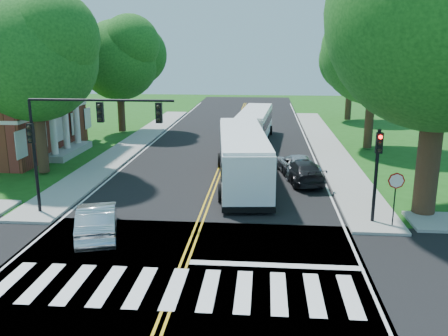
# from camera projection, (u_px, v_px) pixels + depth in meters

# --- Properties ---
(ground) EXTENTS (140.00, 140.00, 0.00)m
(ground) POSITION_uv_depth(u_px,v_px,m) (177.00, 282.00, 16.96)
(ground) COLOR #1A4C13
(ground) RESTS_ON ground
(road) EXTENTS (14.00, 96.00, 0.01)m
(road) POSITION_uv_depth(u_px,v_px,m) (222.00, 163.00, 34.34)
(road) COLOR black
(road) RESTS_ON ground
(cross_road) EXTENTS (60.00, 12.00, 0.01)m
(cross_road) POSITION_uv_depth(u_px,v_px,m) (177.00, 282.00, 16.96)
(cross_road) COLOR black
(cross_road) RESTS_ON ground
(center_line) EXTENTS (0.36, 70.00, 0.01)m
(center_line) POSITION_uv_depth(u_px,v_px,m) (227.00, 152.00, 38.20)
(center_line) COLOR gold
(center_line) RESTS_ON road
(edge_line_w) EXTENTS (0.12, 70.00, 0.01)m
(edge_line_w) POSITION_uv_depth(u_px,v_px,m) (144.00, 150.00, 38.77)
(edge_line_w) COLOR silver
(edge_line_w) RESTS_ON road
(edge_line_e) EXTENTS (0.12, 70.00, 0.01)m
(edge_line_e) POSITION_uv_depth(u_px,v_px,m) (312.00, 153.00, 37.64)
(edge_line_e) COLOR silver
(edge_line_e) RESTS_ON road
(crosswalk) EXTENTS (12.60, 3.00, 0.01)m
(crosswalk) POSITION_uv_depth(u_px,v_px,m) (175.00, 288.00, 16.47)
(crosswalk) COLOR silver
(crosswalk) RESTS_ON road
(stop_bar) EXTENTS (6.60, 0.40, 0.01)m
(stop_bar) POSITION_uv_depth(u_px,v_px,m) (275.00, 265.00, 18.21)
(stop_bar) COLOR silver
(stop_bar) RESTS_ON road
(sidewalk_nw) EXTENTS (2.60, 40.00, 0.15)m
(sidewalk_nw) POSITION_uv_depth(u_px,v_px,m) (136.00, 142.00, 41.78)
(sidewalk_nw) COLOR gray
(sidewalk_nw) RESTS_ON ground
(sidewalk_ne) EXTENTS (2.60, 40.00, 0.15)m
(sidewalk_ne) POSITION_uv_depth(u_px,v_px,m) (326.00, 145.00, 40.39)
(sidewalk_ne) COLOR gray
(sidewalk_ne) RESTS_ON ground
(tree_ne_big) EXTENTS (10.80, 10.80, 14.91)m
(tree_ne_big) POSITION_uv_depth(u_px,v_px,m) (444.00, 14.00, 21.40)
(tree_ne_big) COLOR #372816
(tree_ne_big) RESTS_ON ground
(tree_west_near) EXTENTS (8.00, 8.00, 11.40)m
(tree_west_near) POSITION_uv_depth(u_px,v_px,m) (33.00, 58.00, 29.59)
(tree_west_near) COLOR #372816
(tree_west_near) RESTS_ON ground
(tree_west_far) EXTENTS (7.60, 7.60, 10.67)m
(tree_west_far) POSITION_uv_depth(u_px,v_px,m) (119.00, 60.00, 45.13)
(tree_west_far) COLOR #372816
(tree_west_far) RESTS_ON ground
(tree_east_mid) EXTENTS (8.40, 8.40, 11.93)m
(tree_east_mid) POSITION_uv_depth(u_px,v_px,m) (374.00, 52.00, 37.25)
(tree_east_mid) COLOR #372816
(tree_east_mid) RESTS_ON ground
(tree_east_far) EXTENTS (7.20, 7.20, 10.34)m
(tree_east_far) POSITION_uv_depth(u_px,v_px,m) (351.00, 60.00, 52.86)
(tree_east_far) COLOR #372816
(tree_east_far) RESTS_ON ground
(signal_nw) EXTENTS (7.15, 0.46, 5.66)m
(signal_nw) POSITION_uv_depth(u_px,v_px,m) (78.00, 129.00, 22.58)
(signal_nw) COLOR black
(signal_nw) RESTS_ON ground
(signal_ne) EXTENTS (0.30, 0.46, 4.40)m
(signal_ne) POSITION_uv_depth(u_px,v_px,m) (377.00, 164.00, 21.77)
(signal_ne) COLOR black
(signal_ne) RESTS_ON ground
(stop_sign) EXTENTS (0.76, 0.08, 2.53)m
(stop_sign) POSITION_uv_depth(u_px,v_px,m) (396.00, 186.00, 21.48)
(stop_sign) COLOR black
(stop_sign) RESTS_ON ground
(bus_lead) EXTENTS (3.91, 12.53, 3.19)m
(bus_lead) POSITION_uv_depth(u_px,v_px,m) (242.00, 156.00, 29.03)
(bus_lead) COLOR white
(bus_lead) RESTS_ON road
(bus_follow) EXTENTS (3.26, 11.09, 2.83)m
(bus_follow) POSITION_uv_depth(u_px,v_px,m) (255.00, 125.00, 42.06)
(bus_follow) COLOR white
(bus_follow) RESTS_ON road
(hatchback) EXTENTS (2.89, 4.87, 1.52)m
(hatchback) POSITION_uv_depth(u_px,v_px,m) (97.00, 220.00, 20.85)
(hatchback) COLOR #B3B5BB
(hatchback) RESTS_ON road
(suv) EXTENTS (3.04, 5.05, 1.31)m
(suv) POSITION_uv_depth(u_px,v_px,m) (297.00, 164.00, 31.31)
(suv) COLOR #ADAFB5
(suv) RESTS_ON road
(dark_sedan) EXTENTS (2.68, 5.03, 1.39)m
(dark_sedan) POSITION_uv_depth(u_px,v_px,m) (303.00, 172.00, 29.30)
(dark_sedan) COLOR black
(dark_sedan) RESTS_ON road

